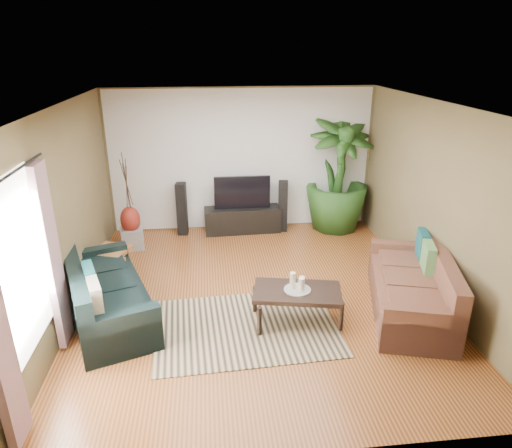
{
  "coord_description": "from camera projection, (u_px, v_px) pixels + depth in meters",
  "views": [
    {
      "loc": [
        -0.65,
        -5.72,
        3.4
      ],
      "look_at": [
        0.0,
        0.2,
        1.05
      ],
      "focal_mm": 32.0,
      "sensor_mm": 36.0,
      "label": 1
    }
  ],
  "objects": [
    {
      "name": "floor",
      "position": [
        257.0,
        296.0,
        6.6
      ],
      "size": [
        5.5,
        5.5,
        0.0
      ],
      "primitive_type": "plane",
      "color": "#9F5729",
      "rests_on": "ground"
    },
    {
      "name": "ceiling",
      "position": [
        258.0,
        105.0,
        5.61
      ],
      "size": [
        5.5,
        5.5,
        0.0
      ],
      "primitive_type": "plane",
      "rotation": [
        3.14,
        0.0,
        0.0
      ],
      "color": "white",
      "rests_on": "ground"
    },
    {
      "name": "wall_back",
      "position": [
        241.0,
        160.0,
        8.65
      ],
      "size": [
        5.0,
        0.0,
        5.0
      ],
      "primitive_type": "plane",
      "rotation": [
        1.57,
        0.0,
        0.0
      ],
      "color": "brown",
      "rests_on": "ground"
    },
    {
      "name": "wall_front",
      "position": [
        297.0,
        326.0,
        3.56
      ],
      "size": [
        5.0,
        0.0,
        5.0
      ],
      "primitive_type": "plane",
      "rotation": [
        -1.57,
        0.0,
        0.0
      ],
      "color": "brown",
      "rests_on": "ground"
    },
    {
      "name": "wall_left",
      "position": [
        64.0,
        216.0,
        5.85
      ],
      "size": [
        0.0,
        5.5,
        5.5
      ],
      "primitive_type": "plane",
      "rotation": [
        1.57,
        0.0,
        1.57
      ],
      "color": "brown",
      "rests_on": "ground"
    },
    {
      "name": "wall_right",
      "position": [
        436.0,
        202.0,
        6.36
      ],
      "size": [
        0.0,
        5.5,
        5.5
      ],
      "primitive_type": "plane",
      "rotation": [
        1.57,
        0.0,
        -1.57
      ],
      "color": "brown",
      "rests_on": "ground"
    },
    {
      "name": "backwall_panel",
      "position": [
        241.0,
        161.0,
        8.64
      ],
      "size": [
        4.9,
        0.0,
        4.9
      ],
      "primitive_type": "plane",
      "rotation": [
        1.57,
        0.0,
        0.0
      ],
      "color": "white",
      "rests_on": "ground"
    },
    {
      "name": "window_pane",
      "position": [
        19.0,
        269.0,
        4.35
      ],
      "size": [
        0.0,
        1.8,
        1.8
      ],
      "primitive_type": "plane",
      "rotation": [
        1.57,
        0.0,
        1.57
      ],
      "color": "white",
      "rests_on": "ground"
    },
    {
      "name": "curtain_far",
      "position": [
        52.0,
        258.0,
        5.14
      ],
      "size": [
        0.08,
        0.35,
        2.2
      ],
      "primitive_type": "cube",
      "color": "gray",
      "rests_on": "ground"
    },
    {
      "name": "curtain_rod",
      "position": [
        5.0,
        178.0,
        4.03
      ],
      "size": [
        0.03,
        1.9,
        0.03
      ],
      "primitive_type": "cylinder",
      "rotation": [
        1.57,
        0.0,
        0.0
      ],
      "color": "black",
      "rests_on": "ground"
    },
    {
      "name": "sofa_left",
      "position": [
        107.0,
        288.0,
        5.98
      ],
      "size": [
        1.56,
        2.29,
        0.85
      ],
      "primitive_type": "cube",
      "rotation": [
        0.0,
        0.0,
        1.92
      ],
      "color": "black",
      "rests_on": "floor"
    },
    {
      "name": "sofa_right",
      "position": [
        411.0,
        283.0,
        6.11
      ],
      "size": [
        1.45,
        2.24,
        0.85
      ],
      "primitive_type": "cube",
      "rotation": [
        0.0,
        0.0,
        -1.84
      ],
      "color": "brown",
      "rests_on": "floor"
    },
    {
      "name": "area_rug",
      "position": [
        246.0,
        327.0,
        5.88
      ],
      "size": [
        2.41,
        1.77,
        0.01
      ],
      "primitive_type": "cube",
      "rotation": [
        0.0,
        0.0,
        0.06
      ],
      "color": "tan",
      "rests_on": "floor"
    },
    {
      "name": "coffee_table",
      "position": [
        297.0,
        306.0,
        5.94
      ],
      "size": [
        1.22,
        0.82,
        0.46
      ],
      "primitive_type": "cube",
      "rotation": [
        0.0,
        0.0,
        -0.2
      ],
      "color": "black",
      "rests_on": "floor"
    },
    {
      "name": "candle_tray",
      "position": [
        297.0,
        290.0,
        5.85
      ],
      "size": [
        0.35,
        0.35,
        0.02
      ],
      "primitive_type": "cylinder",
      "color": "#979792",
      "rests_on": "coffee_table"
    },
    {
      "name": "candle_tall",
      "position": [
        293.0,
        281.0,
        5.83
      ],
      "size": [
        0.07,
        0.07,
        0.22
      ],
      "primitive_type": "cylinder",
      "color": "silver",
      "rests_on": "candle_tray"
    },
    {
      "name": "candle_mid",
      "position": [
        301.0,
        285.0,
        5.78
      ],
      "size": [
        0.07,
        0.07,
        0.17
      ],
      "primitive_type": "cylinder",
      "color": "white",
      "rests_on": "candle_tray"
    },
    {
      "name": "candle_short",
      "position": [
        302.0,
        282.0,
        5.88
      ],
      "size": [
        0.07,
        0.07,
        0.14
      ],
      "primitive_type": "cylinder",
      "color": "beige",
      "rests_on": "candle_tray"
    },
    {
      "name": "tv_stand",
      "position": [
        242.0,
        220.0,
        8.82
      ],
      "size": [
        1.46,
        0.49,
        0.48
      ],
      "primitive_type": "cube",
      "rotation": [
        0.0,
        0.0,
        0.04
      ],
      "color": "black",
      "rests_on": "floor"
    },
    {
      "name": "television",
      "position": [
        242.0,
        192.0,
        8.62
      ],
      "size": [
        1.06,
        0.06,
        0.63
      ],
      "primitive_type": "cube",
      "color": "black",
      "rests_on": "tv_stand"
    },
    {
      "name": "speaker_left",
      "position": [
        182.0,
        209.0,
        8.61
      ],
      "size": [
        0.2,
        0.22,
        1.01
      ],
      "primitive_type": "cube",
      "rotation": [
        0.0,
        0.0,
        -0.11
      ],
      "color": "black",
      "rests_on": "floor"
    },
    {
      "name": "speaker_right",
      "position": [
        283.0,
        206.0,
        8.78
      ],
      "size": [
        0.21,
        0.23,
        0.99
      ],
      "primitive_type": "cube",
      "rotation": [
        0.0,
        0.0,
        -0.17
      ],
      "color": "black",
      "rests_on": "floor"
    },
    {
      "name": "potted_plant",
      "position": [
        338.0,
        175.0,
        8.68
      ],
      "size": [
        1.37,
        1.37,
        2.16
      ],
      "primitive_type": "imported",
      "rotation": [
        0.0,
        0.0,
        0.14
      ],
      "color": "#204717",
      "rests_on": "floor"
    },
    {
      "name": "plant_pot",
      "position": [
        335.0,
        220.0,
        9.02
      ],
      "size": [
        0.4,
        0.4,
        0.31
      ],
      "primitive_type": "cylinder",
      "color": "black",
      "rests_on": "floor"
    },
    {
      "name": "pedestal",
      "position": [
        132.0,
        238.0,
        8.11
      ],
      "size": [
        0.44,
        0.44,
        0.37
      ],
      "primitive_type": "cube",
      "rotation": [
        0.0,
        0.0,
        0.22
      ],
      "color": "gray",
      "rests_on": "floor"
    },
    {
      "name": "vase",
      "position": [
        130.0,
        220.0,
        7.98
      ],
      "size": [
        0.34,
        0.34,
        0.48
      ],
      "primitive_type": "ellipsoid",
      "color": "maroon",
      "rests_on": "pedestal"
    },
    {
      "name": "side_table",
      "position": [
        113.0,
        264.0,
        6.97
      ],
      "size": [
        0.63,
        0.63,
        0.52
      ],
      "primitive_type": "cube",
      "rotation": [
        0.0,
        0.0,
        -0.34
      ],
      "color": "brown",
      "rests_on": "floor"
    }
  ]
}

